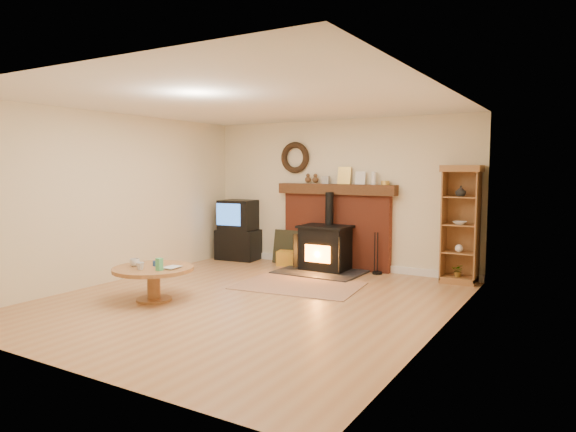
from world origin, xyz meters
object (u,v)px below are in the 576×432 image
Objects in this scene: tv_unit at (239,231)px; curio_cabinet at (461,224)px; wood_stove at (325,249)px; coffee_table at (153,273)px.

tv_unit is 4.15m from curio_cabinet.
wood_stove is 3.11m from coffee_table.
tv_unit is 1.08× the size of coffee_table.
curio_cabinet is at bearing 44.42° from coffee_table.
curio_cabinet is (2.18, 0.28, 0.52)m from wood_stove.
tv_unit reaches higher than coffee_table.
curio_cabinet is (4.13, 0.08, 0.36)m from tv_unit.
coffee_table is at bearing -135.58° from curio_cabinet.
wood_stove is 1.32× the size of coffee_table.
coffee_table is (0.88, -3.11, -0.18)m from tv_unit.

